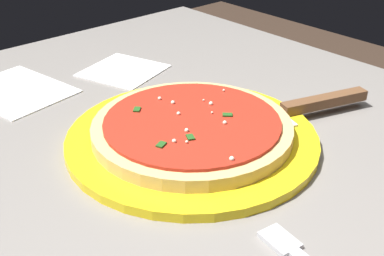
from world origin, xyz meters
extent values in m
cube|color=black|center=(-0.41, 0.28, 0.37)|extent=(0.06, 0.06, 0.74)
cube|color=gray|center=(0.00, 0.00, 0.75)|extent=(0.96, 0.69, 0.03)
cylinder|color=yellow|center=(-0.01, -0.05, 0.77)|extent=(0.31, 0.31, 0.01)
cylinder|color=#DBB26B|center=(-0.01, -0.05, 0.79)|extent=(0.24, 0.24, 0.02)
cylinder|color=red|center=(-0.01, -0.05, 0.80)|extent=(0.21, 0.21, 0.00)
sphere|color=#EFEACC|center=(-0.01, -0.02, 0.80)|extent=(0.00, 0.00, 0.00)
sphere|color=#EFEACC|center=(0.01, -0.07, 0.80)|extent=(0.00, 0.00, 0.00)
sphere|color=#EFEACC|center=(-0.02, 0.00, 0.80)|extent=(0.01, 0.01, 0.01)
sphere|color=#EFEACC|center=(0.02, -0.02, 0.80)|extent=(0.00, 0.00, 0.00)
sphere|color=#EFEACC|center=(-0.03, -0.05, 0.80)|extent=(0.00, 0.00, 0.00)
sphere|color=#EFEACC|center=(-0.04, 0.04, 0.80)|extent=(0.00, 0.00, 0.00)
sphere|color=#EFEACC|center=(-0.06, -0.03, 0.80)|extent=(0.01, 0.01, 0.01)
sphere|color=#EFEACC|center=(0.03, -0.09, 0.80)|extent=(0.00, 0.00, 0.00)
sphere|color=#EFEACC|center=(0.02, -0.09, 0.80)|extent=(0.01, 0.01, 0.01)
sphere|color=#EFEACC|center=(-0.04, 0.00, 0.80)|extent=(0.00, 0.00, 0.00)
sphere|color=#EFEACC|center=(-0.08, -0.04, 0.80)|extent=(0.00, 0.00, 0.00)
sphere|color=#EFEACC|center=(0.08, -0.07, 0.80)|extent=(0.01, 0.01, 0.01)
cube|color=#23561E|center=(0.01, -0.01, 0.80)|extent=(0.01, 0.01, 0.00)
cube|color=#23561E|center=(0.01, -0.11, 0.80)|extent=(0.01, 0.01, 0.00)
cube|color=#23561E|center=(0.02, -0.08, 0.80)|extent=(0.01, 0.01, 0.00)
cube|color=#23561E|center=(-0.07, -0.08, 0.80)|extent=(0.01, 0.01, 0.00)
cube|color=silver|center=(0.02, 0.03, 0.78)|extent=(0.09, 0.11, 0.00)
cube|color=brown|center=(0.05, 0.14, 0.79)|extent=(0.06, 0.13, 0.01)
cube|color=white|center=(-0.29, -0.14, 0.77)|extent=(0.18, 0.15, 0.00)
cube|color=white|center=(-0.25, 0.02, 0.77)|extent=(0.14, 0.14, 0.00)
cube|color=silver|center=(0.18, -0.10, 0.77)|extent=(0.04, 0.03, 0.00)
camera|label=1|loc=(0.38, -0.40, 1.08)|focal=46.62mm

